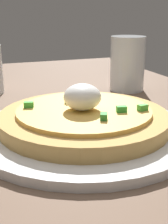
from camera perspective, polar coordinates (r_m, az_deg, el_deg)
The scene contains 4 objects.
dining_table at distance 41.91cm, azimuth -4.93°, elevation -7.35°, with size 126.33×73.62×3.02cm, color brown.
plate at distance 43.73cm, azimuth 0.00°, elevation -3.19°, with size 29.61×29.61×1.13cm, color silver.
pizza at distance 43.04cm, azimuth -0.02°, elevation -0.82°, with size 22.72×22.72×5.94cm.
cup_near at distance 66.75cm, azimuth 7.69°, elevation 8.23°, with size 6.96×6.96×10.92cm.
Camera 1 is at (-36.52, 9.91, 19.53)cm, focal length 51.57 mm.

